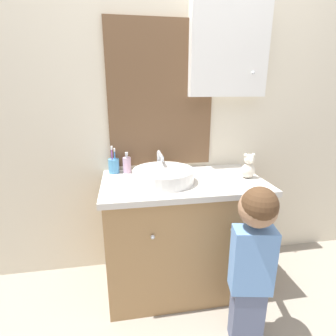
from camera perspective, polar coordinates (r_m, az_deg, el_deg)
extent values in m
plane|color=gray|center=(1.86, 5.26, -29.41)|extent=(10.00, 10.00, 0.00)
cube|color=beige|center=(1.90, 1.33, 14.09)|extent=(3.20, 0.06, 2.50)
cube|color=brown|center=(1.85, -1.59, 15.39)|extent=(0.72, 0.02, 0.96)
cube|color=#B2C1CC|center=(1.84, -1.56, 15.39)|extent=(0.66, 0.01, 0.90)
cube|color=white|center=(1.94, 13.09, 24.08)|extent=(0.53, 0.10, 0.62)
sphere|color=silver|center=(1.94, 18.06, 19.13)|extent=(0.02, 0.02, 0.02)
cube|color=#A37A4C|center=(1.86, 3.09, -14.57)|extent=(0.99, 0.54, 0.75)
cube|color=beige|center=(1.69, 3.29, -3.16)|extent=(1.03, 0.58, 0.03)
sphere|color=silver|center=(1.49, -3.35, -14.78)|extent=(0.02, 0.02, 0.02)
sphere|color=silver|center=(1.60, 13.82, -12.93)|extent=(0.02, 0.02, 0.02)
cylinder|color=white|center=(1.63, -1.00, -1.71)|extent=(0.38, 0.38, 0.08)
cylinder|color=silver|center=(1.61, -1.01, -0.45)|extent=(0.31, 0.31, 0.01)
cylinder|color=silver|center=(1.82, -2.03, 1.34)|extent=(0.02, 0.02, 0.15)
cylinder|color=silver|center=(1.72, -1.67, 2.93)|extent=(0.02, 0.17, 0.02)
cylinder|color=silver|center=(1.64, -1.25, 1.81)|extent=(0.02, 0.02, 0.02)
sphere|color=white|center=(1.85, 1.19, 0.39)|extent=(0.05, 0.05, 0.05)
cylinder|color=#4C93C6|center=(1.84, -11.71, 0.42)|extent=(0.07, 0.07, 0.10)
cylinder|color=#3884DB|center=(1.83, -11.47, 1.74)|extent=(0.01, 0.01, 0.16)
cube|color=white|center=(1.82, -11.60, 3.88)|extent=(0.01, 0.02, 0.02)
cylinder|color=#D6423D|center=(1.84, -12.01, 2.01)|extent=(0.01, 0.01, 0.17)
cube|color=white|center=(1.82, -12.16, 4.35)|extent=(0.01, 0.02, 0.02)
cylinder|color=#8E56B7|center=(1.81, -12.08, 1.84)|extent=(0.01, 0.01, 0.18)
cube|color=white|center=(1.79, -12.23, 4.29)|extent=(0.01, 0.02, 0.02)
cylinder|color=#CCA3BC|center=(1.83, -8.93, 0.63)|extent=(0.06, 0.06, 0.11)
cylinder|color=silver|center=(1.81, -9.02, 2.60)|extent=(0.02, 0.02, 0.02)
cube|color=silver|center=(1.80, -9.04, 3.11)|extent=(0.02, 0.03, 0.02)
cube|color=slate|center=(1.69, 16.70, -28.17)|extent=(0.18, 0.13, 0.33)
cube|color=#6693D1|center=(1.47, 17.88, -18.54)|extent=(0.23, 0.15, 0.35)
sphere|color=#997051|center=(1.33, 19.00, -8.29)|extent=(0.19, 0.19, 0.19)
sphere|color=#4C331E|center=(1.30, 19.34, -7.56)|extent=(0.17, 0.17, 0.17)
cylinder|color=#6693D1|center=(1.58, 18.92, -11.06)|extent=(0.10, 0.27, 0.05)
cylinder|color=#3884DB|center=(1.68, 17.73, -7.78)|extent=(0.02, 0.05, 0.12)
ellipsoid|color=beige|center=(1.78, 17.04, -0.54)|extent=(0.09, 0.07, 0.10)
sphere|color=beige|center=(1.76, 17.26, 1.86)|extent=(0.07, 0.07, 0.07)
sphere|color=beige|center=(1.74, 16.58, 2.65)|extent=(0.03, 0.03, 0.03)
sphere|color=beige|center=(1.76, 18.07, 2.69)|extent=(0.03, 0.03, 0.03)
sphere|color=silver|center=(1.74, 17.66, 1.45)|extent=(0.02, 0.02, 0.02)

